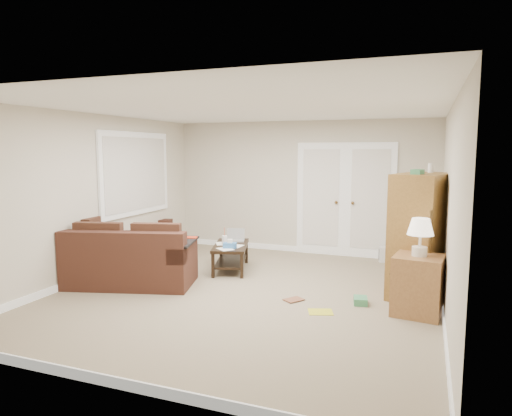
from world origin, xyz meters
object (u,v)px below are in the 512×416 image
at_px(sectional_sofa, 130,252).
at_px(coffee_table, 231,256).
at_px(tv_armoire, 420,235).
at_px(side_cabinet, 418,280).

height_order(sectional_sofa, coffee_table, sectional_sofa).
height_order(sectional_sofa, tv_armoire, tv_armoire).
distance_m(sectional_sofa, side_cabinet, 4.37).
xyz_separation_m(sectional_sofa, side_cabinet, (4.36, -0.37, 0.09)).
xyz_separation_m(tv_armoire, side_cabinet, (0.00, -0.77, -0.42)).
bearing_deg(side_cabinet, tv_armoire, 97.92).
bearing_deg(side_cabinet, sectional_sofa, -177.13).
bearing_deg(coffee_table, sectional_sofa, -170.87).
bearing_deg(tv_armoire, sectional_sofa, -158.46).
bearing_deg(sectional_sofa, tv_armoire, -10.14).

